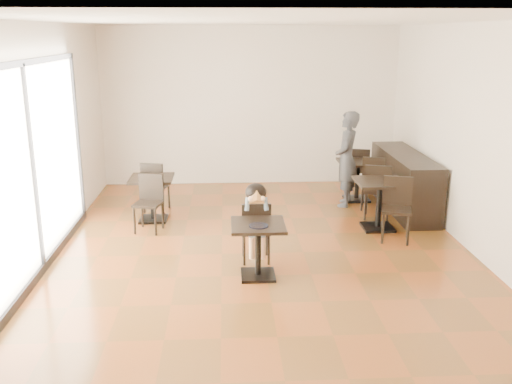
{
  "coord_description": "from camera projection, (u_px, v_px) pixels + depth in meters",
  "views": [
    {
      "loc": [
        -0.51,
        -7.62,
        3.06
      ],
      "look_at": [
        -0.11,
        -0.31,
        1.0
      ],
      "focal_mm": 40.0,
      "sensor_mm": 36.0,
      "label": 1
    }
  ],
  "objects": [
    {
      "name": "floor",
      "position": [
        263.0,
        253.0,
        8.18
      ],
      "size": [
        6.0,
        8.0,
        0.01
      ],
      "primitive_type": "cube",
      "color": "brown",
      "rests_on": "ground"
    },
    {
      "name": "ceiling",
      "position": [
        263.0,
        21.0,
        7.32
      ],
      "size": [
        6.0,
        8.0,
        0.01
      ],
      "primitive_type": "cube",
      "color": "white",
      "rests_on": "floor"
    },
    {
      "name": "wall_back",
      "position": [
        250.0,
        106.0,
        11.59
      ],
      "size": [
        6.0,
        0.01,
        3.2
      ],
      "primitive_type": "cube",
      "color": "silver",
      "rests_on": "floor"
    },
    {
      "name": "wall_front",
      "position": [
        301.0,
        253.0,
        3.9
      ],
      "size": [
        6.0,
        0.01,
        3.2
      ],
      "primitive_type": "cube",
      "color": "silver",
      "rests_on": "floor"
    },
    {
      "name": "wall_left",
      "position": [
        39.0,
        146.0,
        7.59
      ],
      "size": [
        0.01,
        8.0,
        3.2
      ],
      "primitive_type": "cube",
      "color": "silver",
      "rests_on": "floor"
    },
    {
      "name": "wall_right",
      "position": [
        478.0,
        141.0,
        7.91
      ],
      "size": [
        0.01,
        8.0,
        3.2
      ],
      "primitive_type": "cube",
      "color": "silver",
      "rests_on": "floor"
    },
    {
      "name": "storefront_window",
      "position": [
        30.0,
        169.0,
        7.17
      ],
      "size": [
        0.04,
        4.5,
        2.6
      ],
      "primitive_type": "cube",
      "color": "white",
      "rests_on": "floor"
    },
    {
      "name": "child_table",
      "position": [
        258.0,
        250.0,
        7.3
      ],
      "size": [
        0.68,
        0.68,
        0.72
      ],
      "primitive_type": null,
      "color": "black",
      "rests_on": "floor"
    },
    {
      "name": "child_chair",
      "position": [
        256.0,
        231.0,
        7.81
      ],
      "size": [
        0.39,
        0.39,
        0.87
      ],
      "primitive_type": null,
      "rotation": [
        0.0,
        0.0,
        3.14
      ],
      "color": "black",
      "rests_on": "floor"
    },
    {
      "name": "child",
      "position": [
        256.0,
        223.0,
        7.78
      ],
      "size": [
        0.39,
        0.55,
        1.09
      ],
      "primitive_type": null,
      "color": "slate",
      "rests_on": "child_chair"
    },
    {
      "name": "plate",
      "position": [
        259.0,
        226.0,
        7.11
      ],
      "size": [
        0.24,
        0.24,
        0.01
      ],
      "primitive_type": "cylinder",
      "color": "black",
      "rests_on": "child_table"
    },
    {
      "name": "pizza_slice",
      "position": [
        257.0,
        199.0,
        7.49
      ],
      "size": [
        0.25,
        0.2,
        0.06
      ],
      "primitive_type": null,
      "color": "#D4BA6A",
      "rests_on": "child"
    },
    {
      "name": "adult_patron",
      "position": [
        347.0,
        159.0,
        10.24
      ],
      "size": [
        0.56,
        0.71,
        1.72
      ],
      "primitive_type": "imported",
      "rotation": [
        0.0,
        0.0,
        -1.84
      ],
      "color": "#3A3B40",
      "rests_on": "floor"
    },
    {
      "name": "cafe_table_mid",
      "position": [
        379.0,
        205.0,
        9.1
      ],
      "size": [
        0.94,
        0.94,
        0.8
      ],
      "primitive_type": null,
      "rotation": [
        0.0,
        0.0,
        -0.29
      ],
      "color": "black",
      "rests_on": "floor"
    },
    {
      "name": "cafe_table_left",
      "position": [
        152.0,
        199.0,
        9.51
      ],
      "size": [
        0.84,
        0.84,
        0.75
      ],
      "primitive_type": null,
      "rotation": [
        0.0,
        0.0,
        -0.22
      ],
      "color": "black",
      "rests_on": "floor"
    },
    {
      "name": "cafe_table_back",
      "position": [
        357.0,
        181.0,
        10.67
      ],
      "size": [
        0.87,
        0.87,
        0.75
      ],
      "primitive_type": null,
      "rotation": [
        0.0,
        0.0,
        -0.27
      ],
      "color": "black",
      "rests_on": "floor"
    },
    {
      "name": "chair_mid_a",
      "position": [
        378.0,
        191.0,
        9.61
      ],
      "size": [
        0.54,
        0.54,
        0.96
      ],
      "primitive_type": null,
      "rotation": [
        0.0,
        0.0,
        2.85
      ],
      "color": "black",
      "rests_on": "floor"
    },
    {
      "name": "chair_mid_b",
      "position": [
        397.0,
        210.0,
        8.55
      ],
      "size": [
        0.54,
        0.54,
        0.96
      ],
      "primitive_type": null,
      "rotation": [
        0.0,
        0.0,
        -0.29
      ],
      "color": "black",
      "rests_on": "floor"
    },
    {
      "name": "chair_left_a",
      "position": [
        156.0,
        186.0,
        10.02
      ],
      "size": [
        0.48,
        0.48,
        0.9
      ],
      "primitive_type": null,
      "rotation": [
        0.0,
        0.0,
        2.92
      ],
      "color": "black",
      "rests_on": "floor"
    },
    {
      "name": "chair_left_b",
      "position": [
        148.0,
        204.0,
        8.96
      ],
      "size": [
        0.48,
        0.48,
        0.9
      ],
      "primitive_type": null,
      "rotation": [
        0.0,
        0.0,
        -0.22
      ],
      "color": "black",
      "rests_on": "floor"
    },
    {
      "name": "chair_back_a",
      "position": [
        359.0,
        170.0,
        11.19
      ],
      "size": [
        0.5,
        0.5,
        0.9
      ],
      "primitive_type": null,
      "rotation": [
        0.0,
        0.0,
        2.87
      ],
      "color": "black",
      "rests_on": "floor"
    },
    {
      "name": "chair_back_b",
      "position": [
        373.0,
        184.0,
        10.13
      ],
      "size": [
        0.5,
        0.5,
        0.9
      ],
      "primitive_type": null,
      "rotation": [
        0.0,
        0.0,
        -0.27
      ],
      "color": "black",
      "rests_on": "floor"
    },
    {
      "name": "service_counter",
      "position": [
        404.0,
        182.0,
        10.11
      ],
      "size": [
        0.6,
        2.4,
        1.0
      ],
      "primitive_type": "cube",
      "color": "black",
      "rests_on": "floor"
    }
  ]
}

